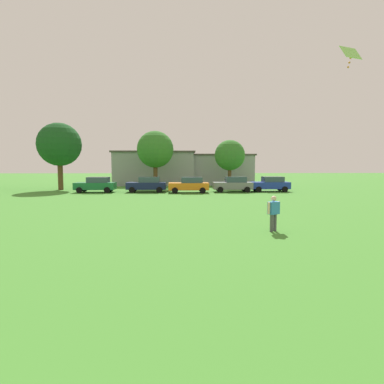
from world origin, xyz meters
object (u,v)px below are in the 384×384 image
Objects in this scene: parked_car_navy_1 at (147,184)px; tree_left at (59,145)px; adult_bystander at (274,210)px; parked_car_orange_2 at (189,185)px; tree_right at (155,150)px; tree_far_right at (230,155)px; parked_car_blue_4 at (270,184)px; parked_car_green_0 at (96,185)px; parked_car_gray_3 at (233,184)px; kite at (351,54)px.

parked_car_navy_1 is 0.54× the size of tree_left.
parked_car_navy_1 is at bearing -103.40° from adult_bystander.
tree_right reaches higher than parked_car_orange_2.
tree_far_right reaches higher than parked_car_navy_1.
parked_car_blue_4 is at bearing -139.91° from adult_bystander.
tree_right is (6.00, 6.20, 4.09)m from parked_car_green_0.
tree_right reaches higher than parked_car_green_0.
parked_car_green_0 is at bearing -0.02° from parked_car_gray_3.
tree_right is at bearing -23.59° from parked_car_blue_4.
parked_car_orange_2 is at bearing -59.16° from tree_right.
kite is at bearing -86.07° from tree_far_right.
tree_far_right is (0.70, 7.11, 3.38)m from parked_car_gray_3.
kite is 20.87m from parked_car_blue_4.
tree_left is at bearing -86.80° from adult_bystander.
parked_car_orange_2 is at bearing 175.43° from parked_car_green_0.
parked_car_gray_3 is 7.91m from tree_far_right.
tree_far_right is at bearing -155.75° from parked_car_green_0.
kite is 0.27× the size of parked_car_orange_2.
adult_bystander is 8.72m from kite.
adult_bystander is at bearing -94.86° from tree_far_right.
tree_right reaches higher than parked_car_navy_1.
tree_right is 1.17× the size of tree_far_right.
parked_car_orange_2 is (4.63, -0.93, 0.00)m from parked_car_navy_1.
parked_car_gray_3 is at bearing -95.61° from tree_far_right.
parked_car_orange_2 is at bearing 7.33° from parked_car_blue_4.
kite is 0.27× the size of parked_car_gray_3.
tree_far_right reaches higher than parked_car_gray_3.
tree_left is (-24.56, 3.39, 4.54)m from parked_car_blue_4.
kite is at bearing -44.96° from tree_left.
tree_far_right is (2.36, 27.76, 3.27)m from adult_bystander.
kite is 0.16× the size of tree_right.
parked_car_green_0 is (-17.58, 18.99, -7.60)m from kite.
tree_right is at bearing -34.33° from parked_car_gray_3.
parked_car_green_0 is at bearing -91.13° from adult_bystander.
parked_car_navy_1 is 1.00× the size of parked_car_gray_3.
tree_right is at bearing -174.68° from tree_far_right.
tree_right is at bearing 12.28° from tree_left.
parked_car_green_0 is 0.69× the size of tree_far_right.
parked_car_gray_3 is (-2.49, 18.99, -7.60)m from kite.
tree_right is (11.20, 2.44, -0.44)m from tree_left.
adult_bystander is at bearing 85.41° from parked_car_gray_3.
parked_car_navy_1 is 0.59× the size of tree_right.
parked_car_green_0 and parked_car_blue_4 have the same top height.
adult_bystander is at bearing 110.75° from parked_car_navy_1.
kite reaches higher than parked_car_orange_2.
tree_right reaches higher than parked_car_gray_3.
parked_car_navy_1 is 12.84m from tree_far_right.
parked_car_navy_1 is at bearing 122.17° from kite.
parked_car_blue_4 is at bearing -175.04° from parked_car_gray_3.
tree_far_right is (9.78, 0.91, -0.71)m from tree_right.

